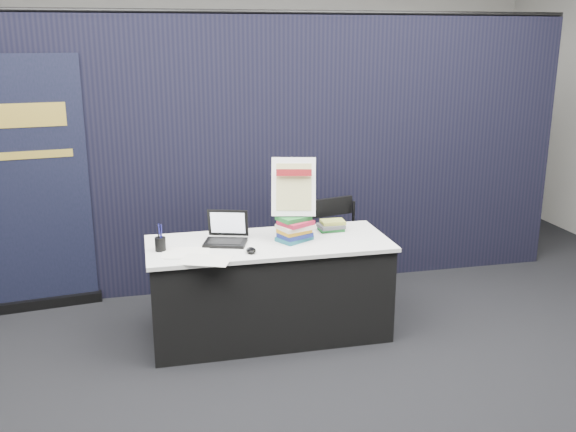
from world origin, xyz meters
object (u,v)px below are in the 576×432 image
Objects in this scene: display_table at (269,288)px; pullup_banner at (37,201)px; book_stack_short at (332,225)px; stacking_chair at (337,248)px; book_stack_tall at (294,228)px; info_sign at (294,187)px; laptop at (224,235)px.

display_table is 0.86× the size of pullup_banner.
book_stack_short reaches higher than display_table.
pullup_banner is at bearing 161.14° from book_stack_short.
stacking_chair is (2.42, -0.48, -0.43)m from pullup_banner.
book_stack_tall is 0.77m from stacking_chair.
display_table is at bearing -163.00° from info_sign.
book_stack_short is 0.53m from info_sign.
laptop is 0.17× the size of pullup_banner.
laptop is 0.39× the size of stacking_chair.
display_table is 0.51m from book_stack_tall.
laptop is 1.68m from pullup_banner.
info_sign reaches higher than stacking_chair.
stacking_chair is at bearing 44.84° from book_stack_tall.
display_table is 0.84m from stacking_chair.
info_sign is 0.21× the size of pullup_banner.
book_stack_tall is 0.32× the size of stacking_chair.
book_stack_tall reaches higher than display_table.
stacking_chair is (1.01, 0.42, -0.31)m from laptop.
display_table is at bearing 174.23° from book_stack_tall.
laptop is 1.24× the size of book_stack_tall.
laptop reaches higher than book_stack_short.
display_table is 2.01× the size of stacking_chair.
stacking_chair is (0.68, 0.47, 0.12)m from display_table.
book_stack_short is 0.44m from stacking_chair.
pullup_banner reaches higher than book_stack_tall.
info_sign is at bearing -155.61° from book_stack_short.
laptop reaches higher than stacking_chair.
book_stack_short is (0.54, 0.17, 0.41)m from display_table.
laptop reaches higher than book_stack_tall.
pullup_banner is 2.51m from stacking_chair.
info_sign reaches higher than laptop.
stacking_chair is at bearing -18.47° from pullup_banner.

